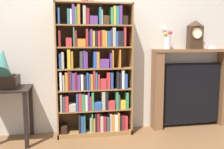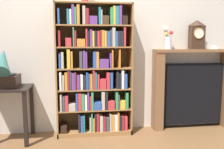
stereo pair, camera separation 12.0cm
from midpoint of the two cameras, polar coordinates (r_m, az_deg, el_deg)
name	(u,v)px [view 1 (the left image)]	position (r m, az deg, el deg)	size (l,w,h in m)	color
ground_plane	(96,138)	(3.26, -4.82, -14.37)	(8.09, 6.40, 0.02)	brown
wall_back	(104,35)	(3.36, -2.87, 9.12)	(5.09, 0.08, 2.60)	beige
bookshelf	(95,75)	(3.18, -5.13, -0.10)	(0.96, 0.28, 1.68)	olive
side_table_left	(6,101)	(3.22, -24.26, -5.70)	(0.56, 0.49, 0.67)	black
gramophone	(3,70)	(3.10, -24.89, 0.85)	(0.30, 0.45, 0.52)	black
fireplace_mantel	(190,89)	(3.67, 16.79, -3.20)	(1.13, 0.20, 1.11)	brown
mantel_clock	(195,35)	(3.60, 17.74, 8.74)	(0.19, 0.13, 0.39)	#382316
flower_vase	(167,40)	(3.44, 11.63, 7.88)	(0.10, 0.14, 0.31)	silver
teacup_with_saucer	(211,47)	(3.73, 21.14, 5.87)	(0.14, 0.14, 0.05)	white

